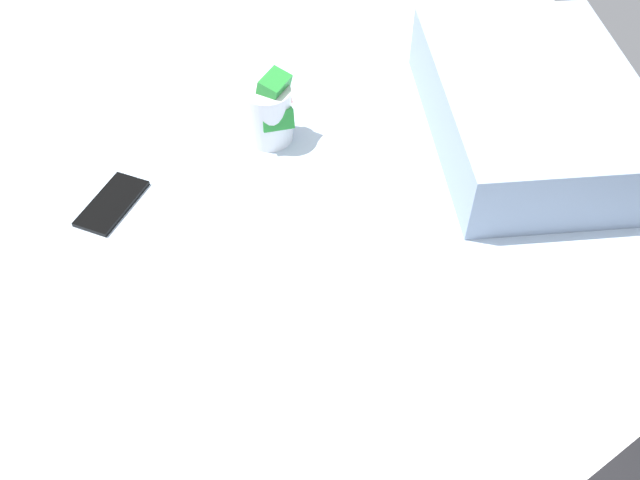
# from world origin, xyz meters

# --- Properties ---
(bed_mattress) EXTENTS (1.80, 1.40, 0.18)m
(bed_mattress) POSITION_xyz_m (0.00, 0.00, 0.09)
(bed_mattress) COLOR silver
(bed_mattress) RESTS_ON ground
(snack_cup) EXTENTS (0.10, 0.09, 0.14)m
(snack_cup) POSITION_xyz_m (-0.31, -0.01, 0.24)
(snack_cup) COLOR silver
(snack_cup) RESTS_ON bed_mattress
(cell_phone) EXTENTS (0.16, 0.13, 0.01)m
(cell_phone) POSITION_xyz_m (-0.16, -0.30, 0.18)
(cell_phone) COLOR black
(cell_phone) RESTS_ON bed_mattress
(pillow) EXTENTS (0.52, 0.36, 0.13)m
(pillow) POSITION_xyz_m (-0.28, 0.48, 0.24)
(pillow) COLOR #8C9EB7
(pillow) RESTS_ON bed_mattress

